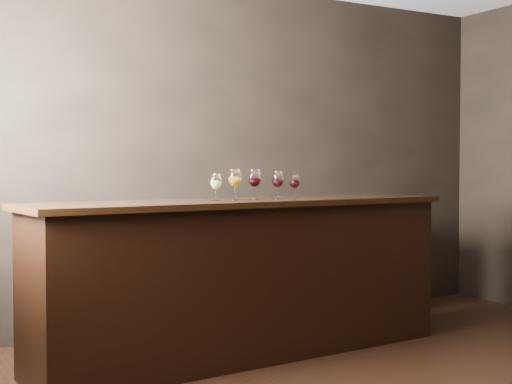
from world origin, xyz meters
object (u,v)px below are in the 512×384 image
back_bar_shelf (268,270)px  glass_red_c (295,182)px  glass_white (216,182)px  glass_amber (235,179)px  glass_red_a (255,179)px  glass_red_b (278,180)px  bar_counter (246,281)px

back_bar_shelf → glass_red_c: 1.12m
glass_white → glass_amber: size_ratio=0.85×
glass_white → glass_red_a: 0.33m
glass_red_c → glass_red_b: bearing=-178.1°
bar_counter → glass_red_b: bearing=-2.0°
glass_amber → glass_red_b: bearing=5.6°
bar_counter → glass_red_a: size_ratio=14.13×
glass_amber → bar_counter: bearing=12.4°
glass_red_c → glass_white: bearing=-175.3°
bar_counter → glass_red_a: bearing=10.3°
glass_red_a → glass_red_c: size_ratio=1.19×
bar_counter → glass_red_c: (0.40, 0.02, 0.68)m
glass_white → glass_red_c: 0.65m
back_bar_shelf → glass_amber: glass_amber is taller
glass_amber → glass_red_b: 0.36m
back_bar_shelf → glass_red_c: (-0.24, -0.80, 0.75)m
bar_counter → glass_white: bearing=-176.9°
back_bar_shelf → glass_red_a: 1.24m
bar_counter → glass_red_c: bearing=-2.4°
back_bar_shelf → glass_white: glass_white is taller
back_bar_shelf → glass_amber: (-0.74, -0.83, 0.78)m
glass_red_b → glass_red_a: bearing=177.4°
bar_counter → glass_white: glass_white is taller
bar_counter → back_bar_shelf: 1.04m
glass_white → glass_red_b: 0.51m
bar_counter → glass_red_b: (0.26, 0.01, 0.69)m
glass_white → bar_counter: bearing=8.1°
back_bar_shelf → glass_red_a: glass_red_a is taller
glass_red_a → glass_red_c: 0.32m
glass_red_c → back_bar_shelf: bearing=73.2°
glass_amber → glass_red_a: (0.17, 0.04, -0.00)m
glass_white → glass_red_a: (0.32, 0.06, 0.02)m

